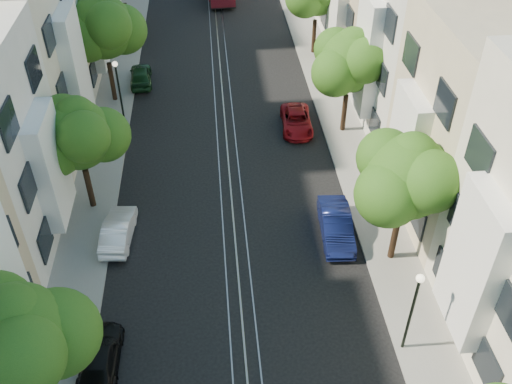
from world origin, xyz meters
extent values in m
plane|color=black|center=(0.00, 28.00, 0.00)|extent=(200.00, 200.00, 0.00)
cube|color=gray|center=(7.25, 28.00, 0.06)|extent=(2.50, 80.00, 0.12)
cube|color=gray|center=(-7.25, 28.00, 0.06)|extent=(2.50, 80.00, 0.12)
cube|color=gray|center=(-0.55, 28.00, 0.01)|extent=(0.06, 80.00, 0.02)
cube|color=gray|center=(0.00, 28.00, 0.01)|extent=(0.06, 80.00, 0.02)
cube|color=gray|center=(0.55, 28.00, 0.01)|extent=(0.06, 80.00, 0.02)
cube|color=tan|center=(0.00, 28.00, 0.00)|extent=(0.08, 80.00, 0.01)
cube|color=white|center=(8.20, 4.00, 4.62)|extent=(0.90, 3.04, 6.05)
cube|color=beige|center=(12.00, 12.00, 5.00)|extent=(7.00, 8.00, 10.00)
cube|color=white|center=(8.20, 12.00, 4.20)|extent=(0.90, 3.04, 5.50)
cube|color=silver|center=(12.00, 20.00, 6.00)|extent=(7.00, 8.00, 12.00)
cube|color=white|center=(8.20, 20.00, 5.04)|extent=(0.90, 3.04, 6.60)
cube|color=#C6B28C|center=(12.00, 28.00, 4.50)|extent=(7.00, 8.00, 9.00)
cube|color=white|center=(8.20, 28.00, 3.78)|extent=(0.90, 3.04, 4.95)
cube|color=white|center=(-8.20, 4.00, 4.53)|extent=(0.90, 3.04, 5.93)
cube|color=white|center=(-8.20, 12.00, 4.12)|extent=(0.90, 3.04, 5.39)
cube|color=white|center=(-8.20, 20.00, 4.94)|extent=(0.90, 3.04, 6.47)
cube|color=silver|center=(-12.00, 28.00, 4.41)|extent=(7.00, 8.00, 8.82)
cube|color=white|center=(-8.20, 28.00, 3.70)|extent=(0.90, 3.04, 4.85)
cylinder|color=black|center=(7.20, 9.00, 1.34)|extent=(0.30, 0.30, 2.45)
sphere|color=#204912|center=(7.20, 9.00, 4.81)|extent=(3.64, 3.64, 3.64)
sphere|color=#204912|center=(8.30, 9.50, 4.41)|extent=(2.91, 2.91, 2.91)
sphere|color=#204912|center=(6.25, 8.30, 4.51)|extent=(2.84, 2.84, 2.84)
sphere|color=#204912|center=(7.30, 9.10, 5.71)|extent=(2.18, 2.18, 2.18)
cylinder|color=black|center=(7.20, 20.00, 1.31)|extent=(0.30, 0.30, 2.38)
sphere|color=#204912|center=(7.20, 20.00, 4.68)|extent=(3.54, 3.54, 3.54)
sphere|color=#204912|center=(8.30, 20.50, 4.28)|extent=(2.83, 2.83, 2.83)
sphere|color=#204912|center=(6.25, 19.30, 4.38)|extent=(2.76, 2.76, 2.76)
sphere|color=#204912|center=(7.30, 20.10, 5.58)|extent=(2.12, 2.12, 2.12)
cylinder|color=black|center=(7.20, 31.00, 1.38)|extent=(0.30, 0.30, 2.52)
sphere|color=#204912|center=(-7.20, 2.00, 4.81)|extent=(3.64, 3.64, 3.64)
sphere|color=#204912|center=(-6.10, 2.50, 4.41)|extent=(2.91, 2.91, 2.91)
sphere|color=#204912|center=(-7.10, 2.10, 5.71)|extent=(2.18, 2.18, 2.18)
cylinder|color=black|center=(-7.20, 14.00, 1.26)|extent=(0.30, 0.30, 2.27)
sphere|color=#204912|center=(-7.20, 14.00, 4.47)|extent=(3.38, 3.38, 3.38)
sphere|color=#204912|center=(-6.10, 14.50, 4.07)|extent=(2.70, 2.70, 2.70)
sphere|color=#204912|center=(-8.15, 13.30, 4.17)|extent=(2.64, 2.64, 2.64)
sphere|color=#204912|center=(-7.10, 14.10, 5.38)|extent=(2.03, 2.03, 2.03)
cylinder|color=black|center=(-7.20, 25.00, 1.43)|extent=(0.30, 0.30, 2.62)
sphere|color=#204912|center=(-7.20, 25.00, 5.14)|extent=(3.90, 3.90, 3.90)
sphere|color=#204912|center=(-6.10, 25.50, 4.74)|extent=(3.12, 3.12, 3.12)
sphere|color=#204912|center=(-8.15, 24.30, 4.84)|extent=(3.04, 3.04, 3.04)
sphere|color=#204912|center=(-7.10, 25.10, 6.04)|extent=(2.34, 2.34, 2.34)
cylinder|color=black|center=(-7.20, 36.00, 1.31)|extent=(0.30, 0.30, 2.38)
cylinder|color=black|center=(6.30, 4.00, 2.12)|extent=(0.12, 0.12, 4.00)
sphere|color=#FFF2CC|center=(6.30, 4.00, 4.12)|extent=(0.32, 0.32, 0.32)
cylinder|color=black|center=(-6.30, 22.00, 2.12)|extent=(0.12, 0.12, 4.00)
sphere|color=#FFF2CC|center=(-6.30, 22.00, 4.12)|extent=(0.32, 0.32, 0.32)
imported|color=#0B113A|center=(4.91, 10.74, 0.67)|extent=(1.62, 4.11, 1.33)
imported|color=maroon|center=(4.40, 20.54, 0.55)|extent=(2.01, 4.01, 1.09)
imported|color=black|center=(-5.60, 4.26, 0.54)|extent=(1.58, 3.73, 1.07)
imported|color=white|center=(-5.60, 11.42, 0.60)|extent=(1.56, 3.72, 1.19)
imported|color=#16381B|center=(-5.60, 27.30, 0.62)|extent=(1.72, 3.73, 1.24)
camera|label=1|loc=(-0.76, -9.26, 19.30)|focal=40.00mm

